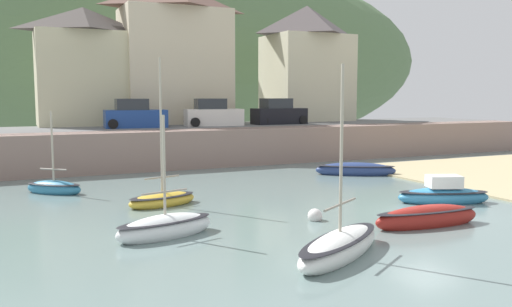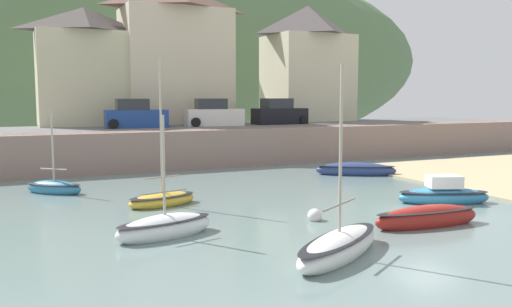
{
  "view_description": "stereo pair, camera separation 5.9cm",
  "coord_description": "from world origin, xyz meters",
  "px_view_note": "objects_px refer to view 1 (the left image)",
  "views": [
    {
      "loc": [
        -14.47,
        -15.76,
        4.59
      ],
      "look_at": [
        -4.73,
        5.49,
        2.04
      ],
      "focal_mm": 37.7,
      "sensor_mm": 36.0,
      "label": 1
    },
    {
      "loc": [
        -14.42,
        -15.78,
        4.59
      ],
      "look_at": [
        -4.73,
        5.49,
        2.04
      ],
      "focal_mm": 37.7,
      "sensor_mm": 36.0,
      "label": 2
    }
  ],
  "objects_px": {
    "waterfront_building_left": "(85,66)",
    "parked_car_near_slipway": "(135,116)",
    "sailboat_far_left": "(54,188)",
    "parked_car_by_wall": "(213,115)",
    "dinghy_open_wooden": "(340,246)",
    "rowboat_small_beached": "(443,195)",
    "parked_car_end_of_row": "(278,113)",
    "mooring_buoy": "(315,216)",
    "fishing_boat_green": "(162,199)",
    "sailboat_tall_mast": "(165,227)",
    "waterfront_building_right": "(307,63)",
    "waterfront_building_centre": "(175,52)",
    "sailboat_nearest_shore": "(427,218)",
    "sailboat_blue_trim": "(356,170)"
  },
  "relations": [
    {
      "from": "dinghy_open_wooden",
      "to": "rowboat_small_beached",
      "type": "relative_size",
      "value": 1.37
    },
    {
      "from": "waterfront_building_left",
      "to": "parked_car_end_of_row",
      "type": "height_order",
      "value": "waterfront_building_left"
    },
    {
      "from": "fishing_boat_green",
      "to": "parked_car_by_wall",
      "type": "xyz_separation_m",
      "value": [
        7.66,
        14.73,
        2.93
      ]
    },
    {
      "from": "waterfront_building_centre",
      "to": "sailboat_nearest_shore",
      "type": "bearing_deg",
      "value": -87.18
    },
    {
      "from": "waterfront_building_centre",
      "to": "parked_car_near_slipway",
      "type": "xyz_separation_m",
      "value": [
        -4.19,
        -4.5,
        -4.68
      ]
    },
    {
      "from": "sailboat_far_left",
      "to": "fishing_boat_green",
      "type": "relative_size",
      "value": 0.64
    },
    {
      "from": "waterfront_building_right",
      "to": "dinghy_open_wooden",
      "type": "xyz_separation_m",
      "value": [
        -15.23,
        -28.4,
        -7.09
      ]
    },
    {
      "from": "sailboat_blue_trim",
      "to": "parked_car_by_wall",
      "type": "relative_size",
      "value": 1.06
    },
    {
      "from": "sailboat_far_left",
      "to": "sailboat_tall_mast",
      "type": "distance_m",
      "value": 10.15
    },
    {
      "from": "rowboat_small_beached",
      "to": "mooring_buoy",
      "type": "bearing_deg",
      "value": -153.27
    },
    {
      "from": "sailboat_far_left",
      "to": "waterfront_building_left",
      "type": "bearing_deg",
      "value": 118.18
    },
    {
      "from": "parked_car_end_of_row",
      "to": "sailboat_nearest_shore",
      "type": "bearing_deg",
      "value": -106.03
    },
    {
      "from": "dinghy_open_wooden",
      "to": "rowboat_small_beached",
      "type": "height_order",
      "value": "dinghy_open_wooden"
    },
    {
      "from": "rowboat_small_beached",
      "to": "waterfront_building_right",
      "type": "bearing_deg",
      "value": 96.11
    },
    {
      "from": "sailboat_nearest_shore",
      "to": "sailboat_blue_trim",
      "type": "relative_size",
      "value": 0.95
    },
    {
      "from": "sailboat_nearest_shore",
      "to": "parked_car_end_of_row",
      "type": "relative_size",
      "value": 1.03
    },
    {
      "from": "rowboat_small_beached",
      "to": "parked_car_end_of_row",
      "type": "height_order",
      "value": "parked_car_end_of_row"
    },
    {
      "from": "sailboat_tall_mast",
      "to": "parked_car_by_wall",
      "type": "xyz_separation_m",
      "value": [
        8.86,
        19.67,
        2.9
      ]
    },
    {
      "from": "parked_car_by_wall",
      "to": "rowboat_small_beached",
      "type": "bearing_deg",
      "value": -73.72
    },
    {
      "from": "sailboat_nearest_shore",
      "to": "parked_car_near_slipway",
      "type": "bearing_deg",
      "value": 107.97
    },
    {
      "from": "rowboat_small_beached",
      "to": "sailboat_blue_trim",
      "type": "bearing_deg",
      "value": 103.4
    },
    {
      "from": "sailboat_blue_trim",
      "to": "sailboat_tall_mast",
      "type": "height_order",
      "value": "sailboat_tall_mast"
    },
    {
      "from": "sailboat_nearest_shore",
      "to": "mooring_buoy",
      "type": "relative_size",
      "value": 7.84
    },
    {
      "from": "rowboat_small_beached",
      "to": "mooring_buoy",
      "type": "height_order",
      "value": "rowboat_small_beached"
    },
    {
      "from": "waterfront_building_centre",
      "to": "sailboat_far_left",
      "type": "height_order",
      "value": "waterfront_building_centre"
    },
    {
      "from": "parked_car_end_of_row",
      "to": "waterfront_building_right",
      "type": "bearing_deg",
      "value": 39.52
    },
    {
      "from": "rowboat_small_beached",
      "to": "sailboat_tall_mast",
      "type": "distance_m",
      "value": 12.31
    },
    {
      "from": "parked_car_by_wall",
      "to": "sailboat_nearest_shore",
      "type": "bearing_deg",
      "value": -84.17
    },
    {
      "from": "sailboat_blue_trim",
      "to": "sailboat_tall_mast",
      "type": "distance_m",
      "value": 16.16
    },
    {
      "from": "sailboat_far_left",
      "to": "sailboat_nearest_shore",
      "type": "distance_m",
      "value": 16.78
    },
    {
      "from": "waterfront_building_right",
      "to": "sailboat_far_left",
      "type": "bearing_deg",
      "value": -146.68
    },
    {
      "from": "sailboat_nearest_shore",
      "to": "sailboat_blue_trim",
      "type": "bearing_deg",
      "value": 70.66
    },
    {
      "from": "mooring_buoy",
      "to": "parked_car_end_of_row",
      "type": "bearing_deg",
      "value": 66.63
    },
    {
      "from": "sailboat_far_left",
      "to": "parked_car_by_wall",
      "type": "distance_m",
      "value": 15.5
    },
    {
      "from": "waterfront_building_left",
      "to": "parked_car_near_slipway",
      "type": "height_order",
      "value": "waterfront_building_left"
    },
    {
      "from": "sailboat_tall_mast",
      "to": "fishing_boat_green",
      "type": "xyz_separation_m",
      "value": [
        1.2,
        4.94,
        -0.03
      ]
    },
    {
      "from": "sailboat_blue_trim",
      "to": "sailboat_nearest_shore",
      "type": "bearing_deg",
      "value": -82.71
    },
    {
      "from": "sailboat_nearest_shore",
      "to": "parked_car_near_slipway",
      "type": "relative_size",
      "value": 1.02
    },
    {
      "from": "dinghy_open_wooden",
      "to": "sailboat_tall_mast",
      "type": "height_order",
      "value": "dinghy_open_wooden"
    },
    {
      "from": "sailboat_nearest_shore",
      "to": "dinghy_open_wooden",
      "type": "bearing_deg",
      "value": -155.92
    },
    {
      "from": "waterfront_building_centre",
      "to": "sailboat_tall_mast",
      "type": "bearing_deg",
      "value": -107.11
    },
    {
      "from": "sailboat_blue_trim",
      "to": "rowboat_small_beached",
      "type": "bearing_deg",
      "value": -68.21
    },
    {
      "from": "sailboat_tall_mast",
      "to": "parked_car_end_of_row",
      "type": "bearing_deg",
      "value": 38.84
    },
    {
      "from": "dinghy_open_wooden",
      "to": "parked_car_by_wall",
      "type": "height_order",
      "value": "dinghy_open_wooden"
    },
    {
      "from": "parked_car_near_slipway",
      "to": "waterfront_building_left",
      "type": "bearing_deg",
      "value": 123.52
    },
    {
      "from": "waterfront_building_centre",
      "to": "fishing_boat_green",
      "type": "xyz_separation_m",
      "value": [
        -6.24,
        -19.23,
        -7.61
      ]
    },
    {
      "from": "parked_car_by_wall",
      "to": "parked_car_end_of_row",
      "type": "relative_size",
      "value": 1.02
    },
    {
      "from": "waterfront_building_left",
      "to": "parked_car_end_of_row",
      "type": "distance_m",
      "value": 14.65
    },
    {
      "from": "waterfront_building_left",
      "to": "sailboat_tall_mast",
      "type": "height_order",
      "value": "waterfront_building_left"
    },
    {
      "from": "sailboat_nearest_shore",
      "to": "waterfront_building_centre",
      "type": "bearing_deg",
      "value": 96.83
    }
  ]
}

